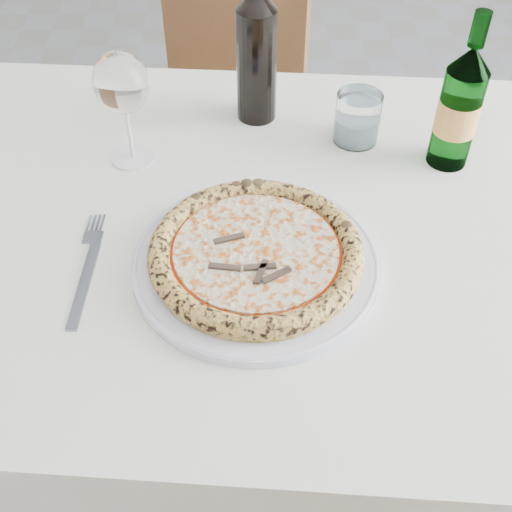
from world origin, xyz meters
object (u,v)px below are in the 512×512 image
object	(u,v)px
plate	(256,262)
tumbler	(357,121)
wine_bottle	(257,54)
pizza	(256,253)
beer_bottle	(459,107)
chair_far	(224,75)
dining_table	(253,263)
wine_glass	(121,86)

from	to	relation	value
plate	tumbler	world-z (taller)	tumbler
tumbler	wine_bottle	size ratio (longest dim) A/B	0.31
pizza	wine_bottle	world-z (taller)	wine_bottle
plate	beer_bottle	bearing A→B (deg)	34.72
beer_bottle	chair_far	bearing A→B (deg)	116.80
plate	tumbler	bearing A→B (deg)	57.74
chair_far	wine_bottle	distance (m)	0.63
wine_bottle	pizza	bearing A→B (deg)	-93.18
dining_table	chair_far	world-z (taller)	chair_far
wine_glass	chair_far	bearing A→B (deg)	77.46
tumbler	wine_bottle	bearing A→B (deg)	153.76
chair_far	plate	bearing A→B (deg)	-87.74
plate	pizza	distance (m)	0.02
plate	wine_bottle	distance (m)	0.37
pizza	wine_glass	world-z (taller)	wine_glass
beer_bottle	pizza	bearing A→B (deg)	-145.29
wine_bottle	beer_bottle	bearing A→B (deg)	-26.14
wine_glass	wine_bottle	world-z (taller)	wine_bottle
chair_far	plate	size ratio (longest dim) A/B	2.92
dining_table	beer_bottle	world-z (taller)	beer_bottle
wine_bottle	tumbler	bearing A→B (deg)	-26.24
wine_glass	tumbler	distance (m)	0.36
wine_glass	wine_bottle	bearing A→B (deg)	28.96
plate	wine_bottle	xyz separation A→B (m)	(0.02, 0.35, 0.10)
plate	wine_glass	distance (m)	0.32
plate	beer_bottle	world-z (taller)	beer_bottle
dining_table	beer_bottle	distance (m)	0.38
pizza	tumbler	bearing A→B (deg)	57.74
pizza	tumbler	size ratio (longest dim) A/B	3.42
dining_table	pizza	xyz separation A→B (m)	(-0.00, -0.10, 0.12)
chair_far	tumbler	world-z (taller)	chair_far
dining_table	beer_bottle	xyz separation A→B (m)	(0.30, 0.11, 0.19)
pizza	tumbler	xyz separation A→B (m)	(0.17, 0.27, 0.01)
pizza	beer_bottle	xyz separation A→B (m)	(0.30, 0.21, 0.07)
wine_bottle	dining_table	bearing A→B (deg)	-94.44
dining_table	tumbler	size ratio (longest dim) A/B	17.83
wine_glass	pizza	bearing A→B (deg)	-53.77
chair_far	wine_bottle	world-z (taller)	wine_bottle
chair_far	wine_bottle	size ratio (longest dim) A/B	3.56
dining_table	chair_far	size ratio (longest dim) A/B	1.53
plate	tumbler	size ratio (longest dim) A/B	3.99
dining_table	tumbler	xyz separation A→B (m)	(0.17, 0.17, 0.13)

